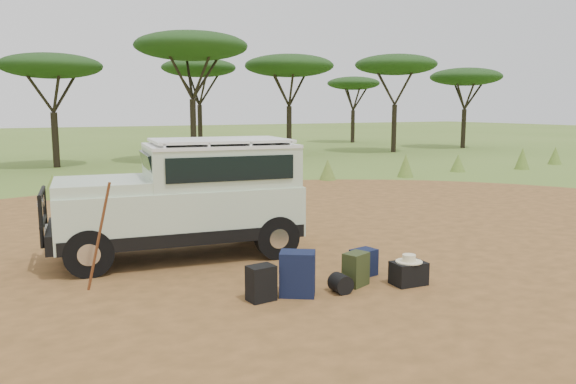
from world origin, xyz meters
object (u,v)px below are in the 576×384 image
backpack_navy (297,274)px  hard_case (409,273)px  backpack_black (261,283)px  duffel_navy (364,263)px  backpack_olive (356,269)px  walking_staff (99,237)px  safari_vehicle (188,200)px

backpack_navy → hard_case: size_ratio=1.29×
backpack_black → duffel_navy: size_ratio=1.16×
backpack_navy → backpack_olive: backpack_navy is taller
backpack_navy → walking_staff: bearing=-179.0°
walking_staff → hard_case: 4.41m
backpack_olive → walking_staff: bearing=134.7°
safari_vehicle → duffel_navy: safari_vehicle is taller
walking_staff → backpack_navy: walking_staff is taller
safari_vehicle → backpack_navy: (0.65, -2.72, -0.66)m
backpack_black → safari_vehicle: bearing=86.9°
duffel_navy → backpack_navy: bearing=-176.5°
hard_case → safari_vehicle: bearing=131.3°
walking_staff → backpack_olive: 3.64m
safari_vehicle → hard_case: safari_vehicle is taller
walking_staff → duffel_navy: size_ratio=3.84×
backpack_navy → duffel_navy: size_ratio=1.49×
backpack_navy → backpack_olive: size_ratio=1.27×
walking_staff → backpack_black: size_ratio=3.30×
backpack_olive → safari_vehicle: bearing=99.2°
safari_vehicle → hard_case: bearing=-45.4°
backpack_black → backpack_navy: size_ratio=0.78×
backpack_olive → hard_case: bearing=-45.9°
walking_staff → backpack_olive: bearing=-77.1°
safari_vehicle → backpack_black: 2.78m
duffel_navy → walking_staff: bearing=152.4°
safari_vehicle → hard_case: size_ratio=9.02×
backpack_navy → backpack_olive: 0.95m
safari_vehicle → backpack_navy: bearing=-69.0°
duffel_navy → hard_case: (0.32, -0.67, -0.04)m
backpack_black → backpack_navy: bearing=-10.7°
walking_staff → duffel_navy: 3.88m
backpack_navy → safari_vehicle: bearing=136.4°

